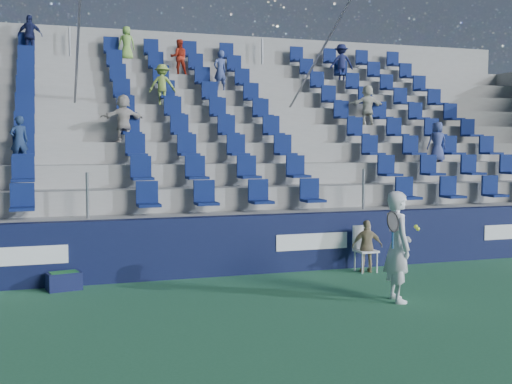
{
  "coord_description": "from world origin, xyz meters",
  "views": [
    {
      "loc": [
        -3.78,
        -9.26,
        2.59
      ],
      "look_at": [
        0.2,
        2.8,
        1.7
      ],
      "focal_mm": 45.0,
      "sensor_mm": 36.0,
      "label": 1
    }
  ],
  "objects": [
    {
      "name": "ground",
      "position": [
        0.0,
        0.0,
        0.0
      ],
      "size": [
        70.0,
        70.0,
        0.0
      ],
      "primitive_type": "plane",
      "color": "#31724A",
      "rests_on": "ground"
    },
    {
      "name": "sponsor_wall",
      "position": [
        0.0,
        3.15,
        0.6
      ],
      "size": [
        24.0,
        0.32,
        1.2
      ],
      "color": "#10163B",
      "rests_on": "ground"
    },
    {
      "name": "grandstand",
      "position": [
        0.0,
        8.24,
        2.13
      ],
      "size": [
        24.0,
        8.17,
        6.63
      ],
      "color": "#999994",
      "rests_on": "ground"
    },
    {
      "name": "tennis_player",
      "position": [
        1.81,
        0.1,
        0.93
      ],
      "size": [
        0.69,
        0.75,
        1.86
      ],
      "color": "silver",
      "rests_on": "ground"
    },
    {
      "name": "line_judge_chair",
      "position": [
        2.52,
        2.65,
        0.54
      ],
      "size": [
        0.43,
        0.44,
        0.95
      ],
      "color": "white",
      "rests_on": "ground"
    },
    {
      "name": "line_judge",
      "position": [
        2.52,
        2.5,
        0.54
      ],
      "size": [
        0.68,
        0.43,
        1.09
      ],
      "primitive_type": "imported",
      "rotation": [
        0.0,
        0.0,
        2.87
      ],
      "color": "tan",
      "rests_on": "ground"
    },
    {
      "name": "ball_bin",
      "position": [
        -3.49,
        2.75,
        0.18
      ],
      "size": [
        0.65,
        0.49,
        0.33
      ],
      "color": "#10163D",
      "rests_on": "ground"
    }
  ]
}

